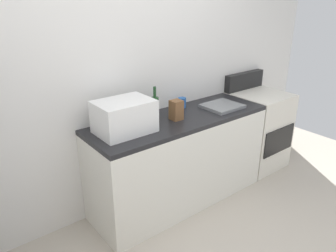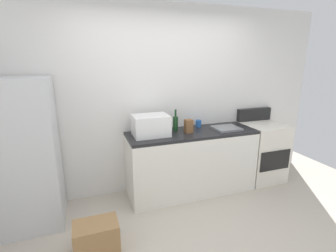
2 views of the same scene
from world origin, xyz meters
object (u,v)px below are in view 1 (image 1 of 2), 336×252
(microwave, at_px, (124,117))
(stove_oven, at_px, (257,129))
(coffee_mug, at_px, (182,103))
(wine_bottle, at_px, (155,107))
(knife_block, at_px, (176,110))

(microwave, bearing_deg, stove_oven, -0.43)
(coffee_mug, bearing_deg, wine_bottle, -168.23)
(wine_bottle, xyz_separation_m, coffee_mug, (0.40, 0.08, -0.06))
(wine_bottle, bearing_deg, coffee_mug, 11.77)
(stove_oven, height_order, wine_bottle, wine_bottle)
(wine_bottle, bearing_deg, microwave, -165.47)
(stove_oven, bearing_deg, knife_block, -178.76)
(microwave, distance_m, wine_bottle, 0.40)
(wine_bottle, distance_m, coffee_mug, 0.41)
(microwave, distance_m, knife_block, 0.52)
(wine_bottle, distance_m, knife_block, 0.20)
(microwave, height_order, knife_block, microwave)
(wine_bottle, xyz_separation_m, knife_block, (0.14, -0.14, -0.02))
(stove_oven, xyz_separation_m, knife_block, (-1.29, -0.03, 0.52))
(microwave, height_order, coffee_mug, microwave)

